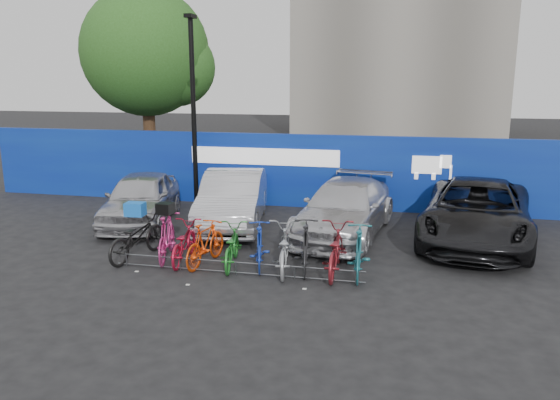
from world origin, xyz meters
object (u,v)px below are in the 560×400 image
(bike_7, at_px, (306,246))
(bike_3, at_px, (205,243))
(car_3, at_px, (477,212))
(bike_9, at_px, (359,251))
(bike_2, at_px, (183,243))
(bike_5, at_px, (260,245))
(car_2, at_px, (345,209))
(bike_0, at_px, (137,237))
(bike_4, at_px, (231,246))
(bike_1, at_px, (167,237))
(bike_rack, at_px, (236,267))
(car_1, at_px, (233,199))
(lamppost, at_px, (193,107))
(tree, at_px, (151,55))
(bike_8, at_px, (335,250))
(car_0, at_px, (141,198))
(bike_6, at_px, (283,249))

(bike_7, bearing_deg, bike_3, -5.14)
(car_3, height_order, bike_9, car_3)
(bike_2, bearing_deg, bike_5, 176.02)
(car_2, relative_size, bike_7, 2.67)
(bike_3, bearing_deg, bike_9, -169.67)
(bike_0, relative_size, bike_4, 1.11)
(bike_1, bearing_deg, car_2, -155.59)
(bike_4, bearing_deg, car_2, -134.75)
(bike_rack, height_order, car_1, car_1)
(lamppost, distance_m, bike_1, 6.14)
(bike_rack, bearing_deg, lamppost, 118.07)
(tree, xyz_separation_m, bike_2, (5.35, -10.11, -4.60))
(tree, distance_m, bike_0, 11.85)
(bike_0, bearing_deg, bike_8, -168.65)
(bike_rack, xyz_separation_m, car_2, (1.99, 3.63, 0.56))
(bike_2, relative_size, bike_7, 0.94)
(bike_2, bearing_deg, bike_rack, 153.31)
(bike_5, bearing_deg, car_3, -162.02)
(car_2, bearing_deg, bike_4, -117.06)
(car_1, distance_m, bike_1, 3.26)
(car_1, bearing_deg, bike_7, -60.30)
(car_0, relative_size, bike_5, 2.59)
(tree, bearing_deg, bike_1, -63.97)
(bike_7, bearing_deg, car_2, -108.80)
(car_1, xyz_separation_m, bike_9, (3.85, -3.33, -0.23))
(lamppost, height_order, bike_9, lamppost)
(car_1, relative_size, bike_0, 2.37)
(tree, relative_size, car_1, 1.65)
(tree, distance_m, car_0, 8.78)
(bike_4, bearing_deg, bike_5, 179.86)
(lamppost, xyz_separation_m, car_0, (-0.77, -2.46, -2.53))
(bike_rack, distance_m, bike_2, 1.56)
(tree, relative_size, car_2, 1.56)
(tree, distance_m, car_2, 12.04)
(bike_6, bearing_deg, lamppost, -63.07)
(bike_8, bearing_deg, car_2, -89.07)
(car_1, distance_m, bike_8, 4.69)
(bike_2, xyz_separation_m, bike_7, (2.86, 0.06, 0.10))
(bike_0, height_order, bike_3, bike_0)
(bike_2, bearing_deg, bike_7, 175.36)
(lamppost, relative_size, car_3, 1.07)
(bike_rack, bearing_deg, tree, 122.45)
(tree, relative_size, car_0, 1.78)
(car_2, height_order, bike_1, car_2)
(bike_6, bearing_deg, bike_2, -12.00)
(lamppost, bearing_deg, bike_6, -53.16)
(car_2, distance_m, bike_1, 4.89)
(lamppost, relative_size, car_2, 1.22)
(bike_2, bearing_deg, bike_9, 173.63)
(bike_rack, relative_size, bike_8, 2.76)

